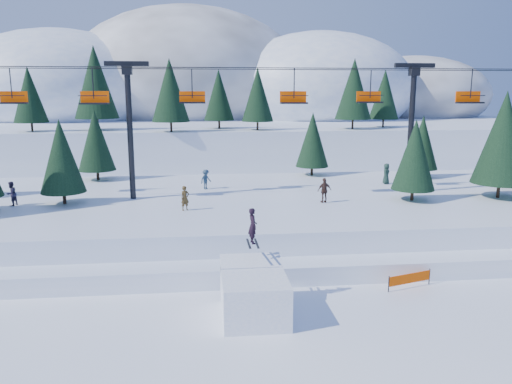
{
  "coord_description": "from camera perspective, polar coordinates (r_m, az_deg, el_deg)",
  "views": [
    {
      "loc": [
        -3.72,
        -20.44,
        10.49
      ],
      "look_at": [
        -0.79,
        6.0,
        5.2
      ],
      "focal_mm": 35.0,
      "sensor_mm": 36.0,
      "label": 1
    }
  ],
  "objects": [
    {
      "name": "berm",
      "position": [
        30.36,
        1.08,
        -7.87
      ],
      "size": [
        70.0,
        6.0,
        1.1
      ],
      "primitive_type": "cube",
      "color": "white",
      "rests_on": "ground"
    },
    {
      "name": "jump_kicker",
      "position": [
        24.18,
        -0.24,
        -11.47
      ],
      "size": [
        3.05,
        4.31,
        4.95
      ],
      "color": "white",
      "rests_on": "ground"
    },
    {
      "name": "distant_skiers",
      "position": [
        39.4,
        -2.95,
        0.84
      ],
      "size": [
        30.95,
        9.24,
        1.84
      ],
      "color": "#4C391B",
      "rests_on": "mid_shelf"
    },
    {
      "name": "mid_shelf",
      "position": [
        39.71,
        -0.77,
        -2.21
      ],
      "size": [
        70.0,
        22.0,
        2.5
      ],
      "primitive_type": "cube",
      "color": "white",
      "rests_on": "ground"
    },
    {
      "name": "banner_near",
      "position": [
        28.87,
        17.14,
        -9.43
      ],
      "size": [
        2.73,
        0.9,
        0.9
      ],
      "color": "black",
      "rests_on": "ground"
    },
    {
      "name": "chairlift",
      "position": [
        38.83,
        1.13,
        9.52
      ],
      "size": [
        46.0,
        3.21,
        10.28
      ],
      "color": "black",
      "rests_on": "mid_shelf"
    },
    {
      "name": "ground",
      "position": [
        23.27,
        3.7,
        -15.57
      ],
      "size": [
        160.0,
        160.0,
        0.0
      ],
      "primitive_type": "plane",
      "color": "white",
      "rests_on": "ground"
    },
    {
      "name": "banner_far",
      "position": [
        31.42,
        17.01,
        -7.72
      ],
      "size": [
        2.66,
        1.11,
        0.9
      ],
      "color": "black",
      "rests_on": "ground"
    },
    {
      "name": "mountain_ridge",
      "position": [
        93.82,
        -7.29,
        10.65
      ],
      "size": [
        119.0,
        60.96,
        26.46
      ],
      "color": "white",
      "rests_on": "ground"
    },
    {
      "name": "conifer_stand",
      "position": [
        39.63,
        3.2,
        5.95
      ],
      "size": [
        61.17,
        17.62,
        9.61
      ],
      "color": "black",
      "rests_on": "mid_shelf"
    }
  ]
}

